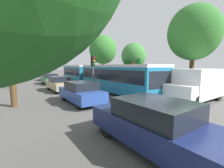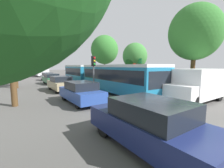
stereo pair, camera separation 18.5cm
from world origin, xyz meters
name	(u,v)px [view 1 (the left image)]	position (x,y,z in m)	size (l,w,h in m)	color
ground_plane	(199,135)	(0.00, 0.00, 0.00)	(200.00, 200.00, 0.00)	#565451
articulated_bus	(98,75)	(2.02, 12.56, 1.52)	(3.29, 17.80, 2.63)	teal
city_bus_rear	(37,71)	(-1.98, 39.32, 1.36)	(3.37, 11.12, 2.36)	silver
queued_car_navy	(153,123)	(-2.10, 0.31, 0.76)	(2.12, 4.44, 1.50)	navy
queued_car_blue	(81,92)	(-2.03, 6.89, 0.74)	(2.06, 4.31, 1.46)	#284799
queued_car_tan	(60,83)	(-2.14, 12.81, 0.76)	(2.10, 4.40, 1.49)	tan
queued_car_green	(50,79)	(-2.02, 19.50, 0.73)	(2.03, 4.26, 1.44)	#236638
queued_car_silver	(46,76)	(-1.79, 25.42, 0.69)	(1.91, 4.00, 1.35)	#B7BABF
white_van	(197,84)	(5.22, 3.03, 1.24)	(5.13, 2.32, 2.31)	white
traffic_light	(93,66)	(0.11, 9.58, 2.50)	(0.37, 0.39, 3.40)	#56595E
no_entry_sign	(133,71)	(6.20, 11.35, 1.88)	(0.70, 0.08, 2.82)	#56595E
direction_sign_post	(136,66)	(7.13, 11.90, 2.55)	(0.23, 1.40, 3.60)	#56595E
tree_left_mid	(8,23)	(-5.93, 8.11, 5.03)	(4.31, 4.31, 7.16)	#51381E
tree_left_far	(10,42)	(-6.22, 17.01, 5.06)	(5.07, 5.07, 8.16)	#51381E
tree_right_near	(194,33)	(7.44, 4.85, 5.33)	(4.34, 4.34, 7.69)	#51381E
tree_right_mid	(133,57)	(7.59, 13.10, 3.74)	(3.28, 3.28, 5.60)	#51381E
tree_right_far	(103,50)	(7.96, 22.50, 5.39)	(5.11, 5.11, 8.21)	#51381E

